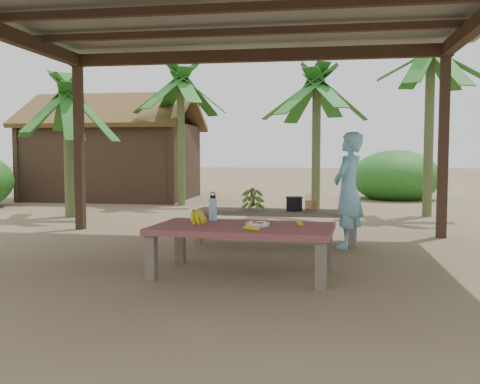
% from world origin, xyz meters
% --- Properties ---
extents(ground, '(80.00, 80.00, 0.00)m').
position_xyz_m(ground, '(0.00, 0.00, 0.00)').
color(ground, brown).
rests_on(ground, ground).
extents(pavilion, '(6.60, 5.60, 2.95)m').
position_xyz_m(pavilion, '(-0.01, -0.01, 2.78)').
color(pavilion, black).
rests_on(pavilion, ground).
extents(work_table, '(1.87, 1.13, 0.50)m').
position_xyz_m(work_table, '(0.29, -0.51, 0.43)').
color(work_table, brown).
rests_on(work_table, ground).
extents(bench, '(2.21, 0.66, 0.45)m').
position_xyz_m(bench, '(0.45, 1.44, 0.39)').
color(bench, brown).
rests_on(bench, ground).
extents(ripe_banana_bunch, '(0.29, 0.26, 0.15)m').
position_xyz_m(ripe_banana_bunch, '(-0.24, -0.39, 0.58)').
color(ripe_banana_bunch, yellow).
rests_on(ripe_banana_bunch, work_table).
extents(plate, '(0.24, 0.24, 0.04)m').
position_xyz_m(plate, '(0.44, -0.52, 0.52)').
color(plate, white).
rests_on(plate, work_table).
extents(loose_banana_front, '(0.17, 0.05, 0.04)m').
position_xyz_m(loose_banana_front, '(0.42, -0.83, 0.52)').
color(loose_banana_front, yellow).
rests_on(loose_banana_front, work_table).
extents(loose_banana_side, '(0.09, 0.16, 0.04)m').
position_xyz_m(loose_banana_side, '(0.86, -0.41, 0.52)').
color(loose_banana_side, yellow).
rests_on(loose_banana_side, work_table).
extents(water_flask, '(0.08, 0.08, 0.31)m').
position_xyz_m(water_flask, '(-0.09, -0.13, 0.63)').
color(water_flask, '#409CCA').
rests_on(water_flask, work_table).
extents(green_banana_stalk, '(0.28, 0.28, 0.32)m').
position_xyz_m(green_banana_stalk, '(0.13, 1.45, 0.61)').
color(green_banana_stalk, '#598C2D').
rests_on(green_banana_stalk, bench).
extents(cooking_pot, '(0.22, 0.22, 0.18)m').
position_xyz_m(cooking_pot, '(0.70, 1.43, 0.54)').
color(cooking_pot, black).
rests_on(cooking_pot, bench).
extents(skewer_rack, '(0.18, 0.08, 0.24)m').
position_xyz_m(skewer_rack, '(0.93, 1.38, 0.57)').
color(skewer_rack, '#A57F47').
rests_on(skewer_rack, bench).
extents(woman, '(0.56, 0.65, 1.51)m').
position_xyz_m(woman, '(1.42, 1.26, 0.75)').
color(woman, '#6EAED0').
rests_on(woman, ground).
extents(hut, '(4.40, 3.43, 2.85)m').
position_xyz_m(hut, '(-4.50, 8.00, 1.10)').
color(hut, black).
rests_on(hut, ground).
extents(banana_plant_ne, '(1.80, 1.80, 3.44)m').
position_xyz_m(banana_plant_ne, '(3.09, 4.99, 2.95)').
color(banana_plant_ne, '#596638').
rests_on(banana_plant_ne, ground).
extents(banana_plant_n, '(1.80, 1.80, 2.95)m').
position_xyz_m(banana_plant_n, '(0.93, 5.43, 2.46)').
color(banana_plant_n, '#596638').
rests_on(banana_plant_n, ground).
extents(banana_plant_nw, '(1.80, 1.80, 3.20)m').
position_xyz_m(banana_plant_nw, '(-2.23, 6.39, 2.71)').
color(banana_plant_nw, '#596638').
rests_on(banana_plant_nw, ground).
extents(banana_plant_w, '(1.80, 1.80, 2.57)m').
position_xyz_m(banana_plant_w, '(-3.74, 3.80, 2.10)').
color(banana_plant_w, '#596638').
rests_on(banana_plant_w, ground).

